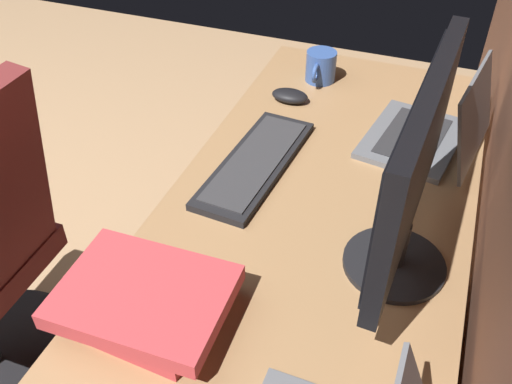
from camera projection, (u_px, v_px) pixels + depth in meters
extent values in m
cube|color=#936D47|center=(280.00, 292.00, 1.07)|extent=(1.97, 0.66, 0.03)
cylinder|color=silver|center=(289.00, 152.00, 2.04)|extent=(0.05, 0.05, 0.70)
cylinder|color=silver|center=(441.00, 185.00, 1.89)|extent=(0.05, 0.05, 0.70)
cube|color=#936D47|center=(296.00, 378.00, 1.34)|extent=(0.40, 0.50, 0.69)
cube|color=silver|center=(200.00, 346.00, 1.40)|extent=(0.37, 0.01, 0.61)
cylinder|color=black|center=(394.00, 264.00, 1.09)|extent=(0.20, 0.20, 0.01)
cylinder|color=black|center=(399.00, 243.00, 1.06)|extent=(0.04, 0.04, 0.10)
cube|color=black|center=(418.00, 159.00, 0.93)|extent=(0.51, 0.06, 0.30)
cube|color=black|center=(408.00, 157.00, 0.93)|extent=(0.47, 0.03, 0.26)
cube|color=#595B60|center=(413.00, 139.00, 1.42)|extent=(0.33, 0.26, 0.01)
cube|color=#262628|center=(413.00, 136.00, 1.42)|extent=(0.25, 0.17, 0.00)
cube|color=#595B60|center=(475.00, 116.00, 1.31)|extent=(0.30, 0.10, 0.20)
cube|color=#330F14|center=(475.00, 116.00, 1.31)|extent=(0.27, 0.08, 0.17)
cube|color=black|center=(256.00, 163.00, 1.34)|extent=(0.43, 0.17, 0.02)
cube|color=#2D2D30|center=(256.00, 160.00, 1.33)|extent=(0.39, 0.14, 0.00)
ellipsoid|color=black|center=(290.00, 96.00, 1.57)|extent=(0.06, 0.10, 0.03)
cube|color=#B2383D|center=(153.00, 304.00, 1.00)|extent=(0.23, 0.23, 0.03)
cube|color=#B2383D|center=(144.00, 296.00, 0.98)|extent=(0.23, 0.30, 0.03)
cylinder|color=#335193|center=(321.00, 66.00, 1.65)|extent=(0.09, 0.09, 0.09)
torus|color=#335193|center=(316.00, 73.00, 1.60)|extent=(0.06, 0.01, 0.06)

